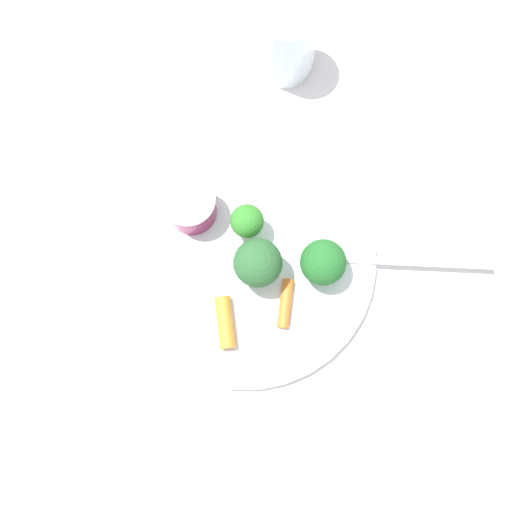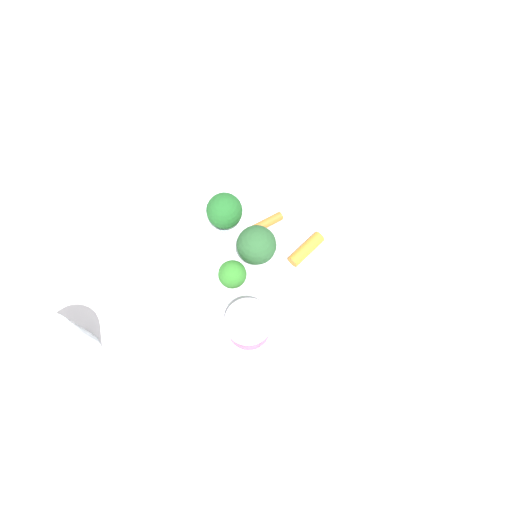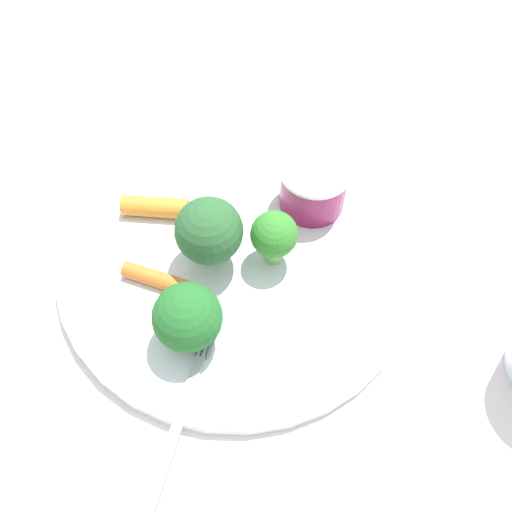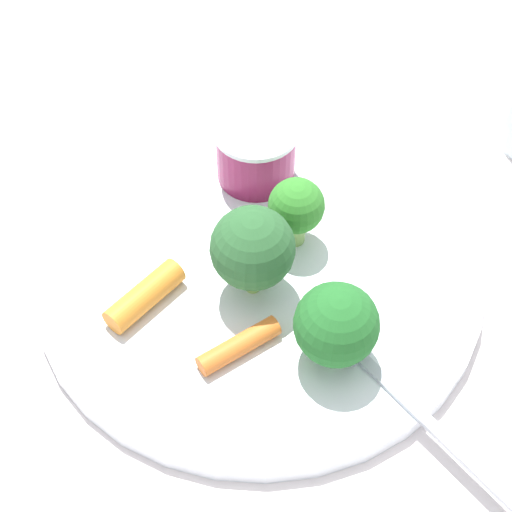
% 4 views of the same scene
% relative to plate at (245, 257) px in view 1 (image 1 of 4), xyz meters
% --- Properties ---
extents(ground_plane, '(2.40, 2.40, 0.00)m').
position_rel_plate_xyz_m(ground_plane, '(0.00, 0.00, -0.01)').
color(ground_plane, white).
extents(plate, '(0.26, 0.26, 0.01)m').
position_rel_plate_xyz_m(plate, '(0.00, 0.00, 0.00)').
color(plate, white).
rests_on(plate, ground_plane).
extents(sauce_cup, '(0.05, 0.05, 0.04)m').
position_rel_plate_xyz_m(sauce_cup, '(0.01, -0.07, 0.03)').
color(sauce_cup, maroon).
rests_on(sauce_cup, plate).
extents(broccoli_floret_0, '(0.05, 0.05, 0.06)m').
position_rel_plate_xyz_m(broccoli_floret_0, '(-0.00, 0.02, 0.04)').
color(broccoli_floret_0, '#99C562').
rests_on(broccoli_floret_0, plate).
extents(broccoli_floret_1, '(0.03, 0.03, 0.05)m').
position_rel_plate_xyz_m(broccoli_floret_1, '(-0.02, -0.02, 0.03)').
color(broccoli_floret_1, '#8DB960').
rests_on(broccoli_floret_1, plate).
extents(broccoli_floret_2, '(0.04, 0.04, 0.05)m').
position_rel_plate_xyz_m(broccoli_floret_2, '(-0.05, 0.06, 0.03)').
color(broccoli_floret_2, '#84C570').
rests_on(broccoli_floret_2, plate).
extents(carrot_stick_0, '(0.04, 0.05, 0.02)m').
position_rel_plate_xyz_m(carrot_stick_0, '(0.06, 0.04, 0.01)').
color(carrot_stick_0, orange).
rests_on(carrot_stick_0, plate).
extents(carrot_stick_1, '(0.04, 0.04, 0.01)m').
position_rel_plate_xyz_m(carrot_stick_1, '(0.00, 0.06, 0.01)').
color(carrot_stick_1, orange).
rests_on(carrot_stick_1, plate).
extents(fork, '(0.15, 0.13, 0.00)m').
position_rel_plate_xyz_m(fork, '(-0.11, 0.10, 0.01)').
color(fork, '#B1B8C3').
rests_on(fork, plate).
extents(drinking_glass, '(0.06, 0.06, 0.09)m').
position_rel_plate_xyz_m(drinking_glass, '(-0.17, -0.15, 0.04)').
color(drinking_glass, silver).
rests_on(drinking_glass, ground_plane).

